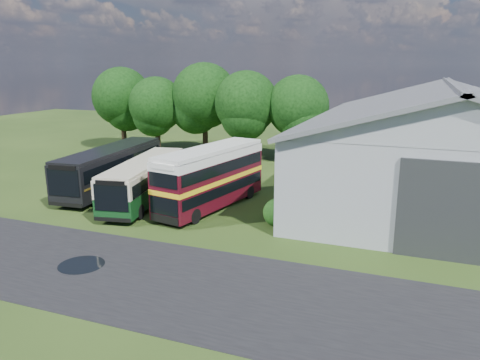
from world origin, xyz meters
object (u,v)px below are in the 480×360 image
at_px(bus_dark_single, 111,168).
at_px(bus_maroon_double, 211,178).
at_px(storage_shed, 447,141).
at_px(bus_green_single, 145,180).

bearing_deg(bus_dark_single, bus_maroon_double, -14.74).
height_order(storage_shed, bus_green_single, storage_shed).
relative_size(bus_maroon_double, bus_dark_single, 0.83).
bearing_deg(bus_green_single, storage_shed, 13.12).
height_order(bus_green_single, bus_dark_single, bus_dark_single).
height_order(bus_maroon_double, bus_dark_single, bus_maroon_double).
xyz_separation_m(bus_green_single, bus_dark_single, (-4.18, 1.91, 0.15)).
height_order(storage_shed, bus_dark_single, storage_shed).
distance_m(bus_green_single, bus_dark_single, 4.60).
bearing_deg(bus_green_single, bus_dark_single, 144.60).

